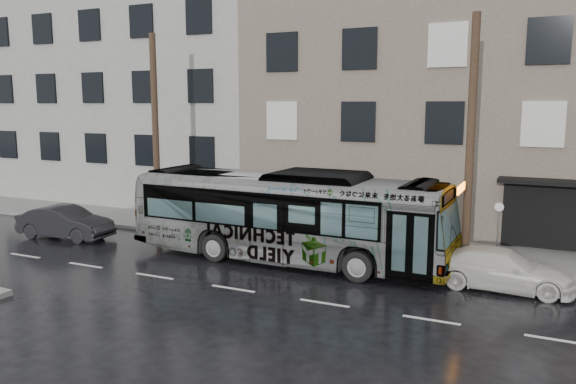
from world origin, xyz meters
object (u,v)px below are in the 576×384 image
Objects in this scene: bus at (287,216)px; dark_sedan at (65,222)px; white_sedan at (501,269)px; utility_pole_front at (470,142)px; sign_post at (498,234)px; utility_pole_rear at (156,133)px.

dark_sedan is at bearing 96.06° from bus.
dark_sedan reaches higher than white_sedan.
bus is 2.79× the size of white_sedan.
sign_post is (1.10, 0.00, -3.30)m from utility_pole_front.
utility_pole_front is 3.75× the size of sign_post.
utility_pole_rear is at bearing 180.00° from sign_post.
white_sedan is (7.74, -0.06, -1.10)m from bus.
bus reaches higher than sign_post.
bus is at bearing 89.92° from white_sedan.
white_sedan is 18.36m from dark_sedan.
sign_post reaches higher than dark_sedan.
bus is 7.82m from white_sedan.
utility_pole_front is 4.72m from white_sedan.
white_sedan is at bearing -55.76° from utility_pole_front.
utility_pole_front is at bearing -70.99° from bus.
utility_pole_front is 0.71× the size of bus.
utility_pole_front is at bearing 34.62° from white_sedan.
utility_pole_front is at bearing -84.56° from dark_sedan.
sign_post is 0.54× the size of dark_sedan.
utility_pole_front is 7.24m from bus.
utility_pole_rear is at bearing 76.51° from bus.
bus is (-6.32, -2.02, -2.90)m from utility_pole_front.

